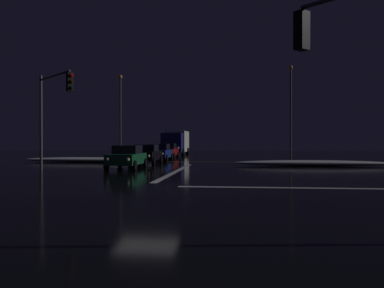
# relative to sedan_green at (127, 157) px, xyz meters

# --- Properties ---
(ground) EXTENTS (120.00, 120.00, 0.10)m
(ground) POSITION_rel_sedan_green_xyz_m (3.62, -10.41, -0.85)
(ground) COLOR black
(stop_line_north) EXTENTS (0.35, 14.54, 0.01)m
(stop_line_north) POSITION_rel_sedan_green_xyz_m (3.62, -1.93, -0.80)
(stop_line_north) COLOR white
(stop_line_north) RESTS_ON ground
(centre_line_ns) EXTENTS (22.00, 0.15, 0.01)m
(centre_line_ns) POSITION_rel_sedan_green_xyz_m (3.62, 9.67, -0.80)
(centre_line_ns) COLOR yellow
(centre_line_ns) RESTS_ON ground
(crosswalk_bar_east) EXTENTS (14.54, 0.40, 0.01)m
(crosswalk_bar_east) POSITION_rel_sedan_green_xyz_m (12.20, -10.41, -0.80)
(crosswalk_bar_east) COLOR white
(crosswalk_bar_east) RESTS_ON ground
(snow_bank_left_curb) EXTENTS (11.59, 1.50, 0.42)m
(snow_bank_left_curb) POSITION_rel_sedan_green_xyz_m (-5.66, 8.24, -0.59)
(snow_bank_left_curb) COLOR white
(snow_bank_left_curb) RESTS_ON ground
(snow_bank_right_curb) EXTENTS (11.57, 1.50, 0.43)m
(snow_bank_right_curb) POSITION_rel_sedan_green_xyz_m (12.90, 4.48, -0.59)
(snow_bank_right_curb) COLOR white
(snow_bank_right_curb) RESTS_ON ground
(sedan_green) EXTENTS (2.02, 4.33, 1.57)m
(sedan_green) POSITION_rel_sedan_green_xyz_m (0.00, 0.00, 0.00)
(sedan_green) COLOR #14512D
(sedan_green) RESTS_ON ground
(sedan_black) EXTENTS (2.02, 4.33, 1.57)m
(sedan_black) POSITION_rel_sedan_green_xyz_m (0.03, 5.97, 0.00)
(sedan_black) COLOR black
(sedan_black) RESTS_ON ground
(sedan_blue) EXTENTS (2.02, 4.33, 1.57)m
(sedan_blue) POSITION_rel_sedan_green_xyz_m (0.14, 11.20, 0.00)
(sedan_blue) COLOR navy
(sedan_blue) RESTS_ON ground
(sedan_red) EXTENTS (2.02, 4.33, 1.57)m
(sedan_red) POSITION_rel_sedan_green_xyz_m (-0.09, 17.24, 0.00)
(sedan_red) COLOR maroon
(sedan_red) RESTS_ON ground
(box_truck) EXTENTS (2.68, 8.28, 3.08)m
(box_truck) POSITION_rel_sedan_green_xyz_m (-0.27, 24.80, 0.91)
(box_truck) COLOR navy
(box_truck) RESTS_ON ground
(traffic_signal_nw) EXTENTS (3.60, 3.60, 6.11)m
(traffic_signal_nw) POSITION_rel_sedan_green_xyz_m (-3.83, -2.95, 3.45)
(traffic_signal_nw) COLOR #4C4C51
(traffic_signal_nw) RESTS_ON ground
(streetlamp_right_far) EXTENTS (0.44, 0.44, 10.14)m
(streetlamp_right_far) POSITION_rel_sedan_green_xyz_m (13.20, 19.67, 4.97)
(streetlamp_right_far) COLOR #424247
(streetlamp_right_far) RESTS_ON ground
(streetlamp_left_far) EXTENTS (0.44, 0.44, 9.41)m
(streetlamp_left_far) POSITION_rel_sedan_green_xyz_m (-5.96, 19.67, 4.60)
(streetlamp_left_far) COLOR #424247
(streetlamp_left_far) RESTS_ON ground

